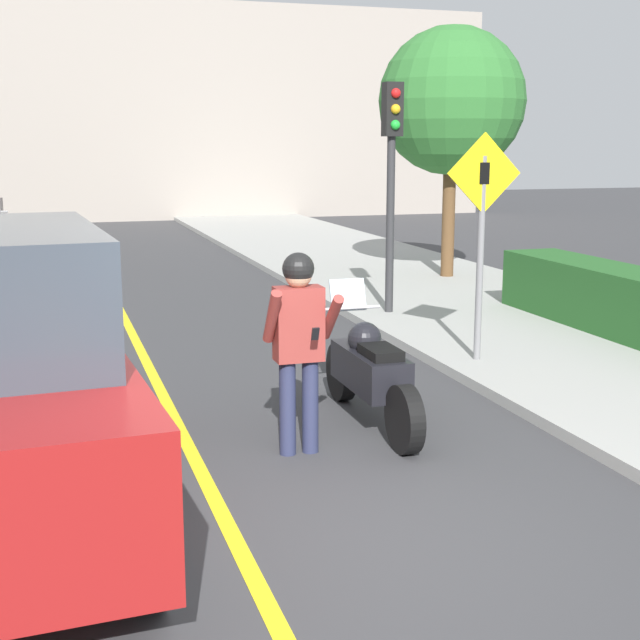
{
  "coord_description": "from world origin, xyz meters",
  "views": [
    {
      "loc": [
        -1.7,
        -5.15,
        2.6
      ],
      "look_at": [
        0.71,
        2.59,
        0.99
      ],
      "focal_mm": 50.0,
      "sensor_mm": 36.0,
      "label": 1
    }
  ],
  "objects_px": {
    "motorcycle": "(370,372)",
    "traffic_light": "(392,153)",
    "person_biker": "(299,332)",
    "crossing_sign": "(482,225)",
    "street_tree": "(452,102)"
  },
  "relations": [
    {
      "from": "motorcycle",
      "to": "crossing_sign",
      "type": "xyz_separation_m",
      "value": [
        1.93,
        1.57,
        1.19
      ]
    },
    {
      "from": "person_biker",
      "to": "traffic_light",
      "type": "distance_m",
      "value": 6.15
    },
    {
      "from": "street_tree",
      "to": "motorcycle",
      "type": "bearing_deg",
      "value": -119.94
    },
    {
      "from": "person_biker",
      "to": "crossing_sign",
      "type": "xyz_separation_m",
      "value": [
        2.79,
        2.16,
        0.63
      ]
    },
    {
      "from": "motorcycle",
      "to": "crossing_sign",
      "type": "bearing_deg",
      "value": 39.15
    },
    {
      "from": "motorcycle",
      "to": "person_biker",
      "type": "distance_m",
      "value": 1.18
    },
    {
      "from": "person_biker",
      "to": "traffic_light",
      "type": "xyz_separation_m",
      "value": [
        2.91,
        5.24,
        1.4
      ]
    },
    {
      "from": "crossing_sign",
      "to": "street_tree",
      "type": "height_order",
      "value": "street_tree"
    },
    {
      "from": "motorcycle",
      "to": "traffic_light",
      "type": "height_order",
      "value": "traffic_light"
    },
    {
      "from": "motorcycle",
      "to": "street_tree",
      "type": "distance_m",
      "value": 9.37
    },
    {
      "from": "motorcycle",
      "to": "person_biker",
      "type": "height_order",
      "value": "person_biker"
    },
    {
      "from": "traffic_light",
      "to": "person_biker",
      "type": "bearing_deg",
      "value": -119.03
    },
    {
      "from": "traffic_light",
      "to": "street_tree",
      "type": "distance_m",
      "value": 4.02
    },
    {
      "from": "crossing_sign",
      "to": "street_tree",
      "type": "relative_size",
      "value": 0.57
    },
    {
      "from": "motorcycle",
      "to": "street_tree",
      "type": "relative_size",
      "value": 0.5
    }
  ]
}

